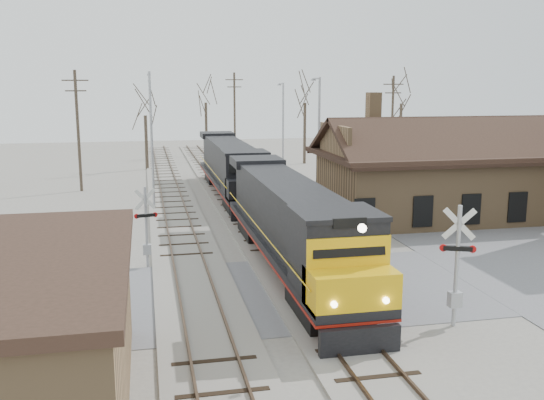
# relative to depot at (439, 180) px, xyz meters

# --- Properties ---
(ground) EXTENTS (140.00, 140.00, 0.00)m
(ground) POSITION_rel_depot_xyz_m (-11.99, -12.00, -2.41)
(ground) COLOR gray
(ground) RESTS_ON ground
(road) EXTENTS (60.00, 9.00, 0.03)m
(road) POSITION_rel_depot_xyz_m (-11.99, -12.00, -2.39)
(road) COLOR slate
(road) RESTS_ON ground
(track_main) EXTENTS (3.40, 90.00, 0.24)m
(track_main) POSITION_rel_depot_xyz_m (-11.99, 3.00, -2.34)
(track_main) COLOR gray
(track_main) RESTS_ON ground
(track_siding) EXTENTS (3.40, 90.00, 0.24)m
(track_siding) POSITION_rel_depot_xyz_m (-16.49, 3.00, -2.34)
(track_siding) COLOR gray
(track_siding) RESTS_ON ground
(depot) EXTENTS (15.20, 9.31, 7.90)m
(depot) POSITION_rel_depot_xyz_m (0.00, 0.00, 0.00)
(depot) COLOR #8F6E4A
(depot) RESTS_ON ground
(locomotive_lead) EXTENTS (2.84, 19.01, 4.22)m
(locomotive_lead) POSITION_rel_depot_xyz_m (-11.99, -9.54, -0.19)
(locomotive_lead) COLOR black
(locomotive_lead) RESTS_ON ground
(locomotive_trailing) EXTENTS (2.84, 19.01, 3.99)m
(locomotive_trailing) POSITION_rel_depot_xyz_m (-11.99, 9.74, -0.19)
(locomotive_trailing) COLOR black
(locomotive_trailing) RESTS_ON ground
(crossbuck_near) EXTENTS (1.18, 0.54, 4.35)m
(crossbuck_near) POSITION_rel_depot_xyz_m (-7.87, -16.74, -0.38)
(crossbuck_near) COLOR #A5A8AD
(crossbuck_near) RESTS_ON ground
(crossbuck_far) EXTENTS (1.08, 0.32, 3.81)m
(crossbuck_far) POSITION_rel_depot_xyz_m (-18.39, -7.39, -0.60)
(crossbuck_far) COLOR #A5A8AD
(crossbuck_far) RESTS_ON ground
(streetlight_a) EXTENTS (0.25, 2.04, 9.25)m
(streetlight_a) POSITION_rel_depot_xyz_m (-17.82, 7.23, 2.76)
(streetlight_a) COLOR #A5A8AD
(streetlight_a) RESTS_ON ground
(streetlight_b) EXTENTS (0.25, 2.04, 8.92)m
(streetlight_b) POSITION_rel_depot_xyz_m (-5.82, 7.61, 2.59)
(streetlight_b) COLOR #A5A8AD
(streetlight_b) RESTS_ON ground
(streetlight_c) EXTENTS (0.25, 2.04, 8.55)m
(streetlight_c) POSITION_rel_depot_xyz_m (-5.37, 21.24, 2.40)
(streetlight_c) COLOR #A5A8AD
(streetlight_c) RESTS_ON ground
(utility_pole_a) EXTENTS (2.00, 0.24, 9.50)m
(utility_pole_a) POSITION_rel_depot_xyz_m (-23.38, 14.66, 2.56)
(utility_pole_a) COLOR #382D23
(utility_pole_a) RESTS_ON ground
(utility_pole_b) EXTENTS (2.00, 0.24, 9.70)m
(utility_pole_b) POSITION_rel_depot_xyz_m (-8.16, 33.49, 2.67)
(utility_pole_b) COLOR #382D23
(utility_pole_b) RESTS_ON ground
(utility_pole_c) EXTENTS (2.00, 0.24, 9.20)m
(utility_pole_c) POSITION_rel_depot_xyz_m (4.85, 19.19, 2.41)
(utility_pole_c) COLOR #382D23
(utility_pole_c) RESTS_ON ground
(tree_b) EXTENTS (3.58, 3.58, 8.77)m
(tree_b) POSITION_rel_depot_xyz_m (-18.13, 26.39, 3.83)
(tree_b) COLOR #382D23
(tree_b) RESTS_ON ground
(tree_c) EXTENTS (4.18, 4.18, 10.24)m
(tree_c) POSITION_rel_depot_xyz_m (-11.01, 37.43, 4.88)
(tree_c) COLOR #382D23
(tree_c) RESTS_ON ground
(tree_d) EXTENTS (4.31, 4.31, 10.57)m
(tree_d) POSITION_rel_depot_xyz_m (-1.48, 27.64, 5.12)
(tree_d) COLOR #382D23
(tree_d) RESTS_ON ground
(tree_e) EXTENTS (4.29, 4.29, 10.52)m
(tree_e) POSITION_rel_depot_xyz_m (8.02, 24.39, 5.08)
(tree_e) COLOR #382D23
(tree_e) RESTS_ON ground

